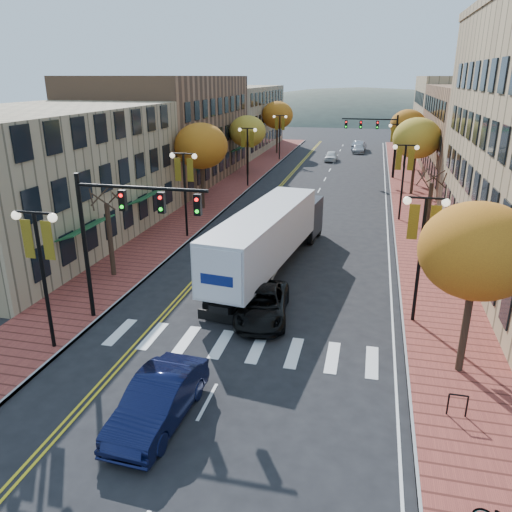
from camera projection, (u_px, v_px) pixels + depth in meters
The scene contains 31 objects.
ground at pixel (223, 371), 19.65m from camera, with size 200.00×200.00×0.00m, color black.
sidewalk_left at pixel (230, 188), 51.32m from camera, with size 4.00×85.00×0.15m, color brown.
sidewalk_right at pixel (412, 198), 47.47m from camera, with size 4.00×85.00×0.15m, color brown.
building_left_near at pixel (36, 178), 33.66m from camera, with size 12.00×22.00×9.00m, color #9E8966.
building_left_mid at pixel (168, 129), 54.39m from camera, with size 12.00×24.00×11.00m, color brown.
building_left_far at pixel (230, 119), 77.54m from camera, with size 12.00×26.00×9.50m, color #9E8966.
building_right_mid at pixel (505, 136), 52.47m from camera, with size 15.00×24.00×10.00m, color brown.
building_right_far at pixel (471, 116), 72.46m from camera, with size 15.00×20.00×11.00m, color #9E8966.
tree_left_a at pixel (110, 240), 28.14m from camera, with size 0.28×0.28×4.20m.
tree_left_b at pixel (201, 146), 41.71m from camera, with size 4.48×4.48×7.21m.
tree_left_c at pixel (247, 132), 56.50m from camera, with size 4.16×4.16×6.69m.
tree_left_d at pixel (277, 115), 72.80m from camera, with size 4.61×4.61×7.42m.
tree_right_a at pixel (477, 251), 17.84m from camera, with size 4.16×4.16×6.69m.
tree_right_b at pixel (428, 214), 33.45m from camera, with size 0.28×0.28×4.20m.
tree_right_c at pixel (417, 138), 47.02m from camera, with size 4.48×4.48×7.21m.
tree_right_d at pixel (408, 125), 61.73m from camera, with size 4.35×4.35×7.00m.
lamp_left_a at pixel (40, 254), 19.79m from camera, with size 1.96×0.36×6.05m.
lamp_left_b at pixel (184, 179), 34.45m from camera, with size 1.96×0.36×6.05m.
lamp_left_c at pixel (247, 145), 50.94m from camera, with size 1.96×0.36×6.05m.
lamp_left_d at pixel (280, 129), 67.43m from camera, with size 1.96×0.36×6.05m.
lamp_right_a at pixel (422, 236), 22.09m from camera, with size 1.96×0.36×6.05m.
lamp_right_b at pixel (404, 168), 38.57m from camera, with size 1.96×0.36×6.05m.
lamp_right_c at pixel (397, 140), 55.06m from camera, with size 1.96×0.36×6.05m.
traffic_mast_near at pixel (121, 222), 21.89m from camera, with size 6.10×0.35×7.00m.
traffic_mast_far at pixel (378, 134), 55.28m from camera, with size 6.10×0.34×7.00m.
semi_truck at pixel (271, 233), 29.14m from camera, with size 4.42×16.02×3.96m.
navy_sedan at pixel (158, 401), 16.54m from camera, with size 1.72×4.93×1.62m, color black.
black_suv at pixel (263, 304), 23.77m from camera, with size 2.36×5.12×1.42m, color black.
car_far_white at pixel (331, 156), 68.22m from camera, with size 1.58×3.92×1.34m, color silver.
car_far_silver at pixel (359, 149), 75.55m from camera, with size 1.78×4.38×1.27m, color #A4A5AB.
car_far_oncoming at pixel (359, 146), 77.45m from camera, with size 1.67×4.78×1.58m, color #A3A3AB.
Camera 1 is at (5.09, -16.20, 10.95)m, focal length 35.00 mm.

